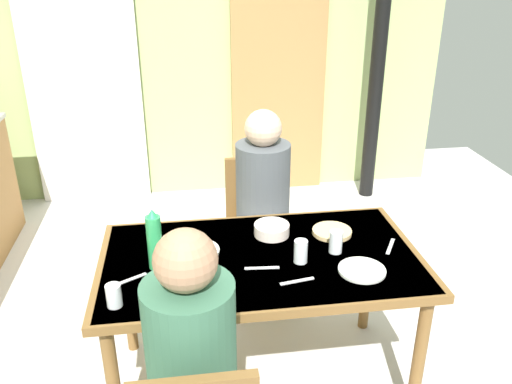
% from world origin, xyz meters
% --- Properties ---
extents(ground_plane, '(6.00, 6.00, 0.00)m').
position_xyz_m(ground_plane, '(0.00, 0.00, 0.00)').
color(ground_plane, silver).
extents(wall_back, '(4.26, 0.10, 2.85)m').
position_xyz_m(wall_back, '(0.00, 2.31, 1.43)').
color(wall_back, '#9FB36F').
rests_on(wall_back, ground_plane).
extents(door_wooden, '(0.80, 0.05, 2.00)m').
position_xyz_m(door_wooden, '(0.71, 2.23, 1.00)').
color(door_wooden, '#9B7342').
rests_on(door_wooden, ground_plane).
extents(stove_pipe_column, '(0.12, 0.12, 2.85)m').
position_xyz_m(stove_pipe_column, '(1.47, 1.96, 1.43)').
color(stove_pipe_column, black).
rests_on(stove_pipe_column, ground_plane).
extents(curtain_panel, '(0.90, 0.03, 2.40)m').
position_xyz_m(curtain_panel, '(-0.88, 2.21, 1.20)').
color(curtain_panel, white).
rests_on(curtain_panel, ground_plane).
extents(dining_table, '(1.44, 0.81, 0.72)m').
position_xyz_m(dining_table, '(0.20, -0.14, 0.65)').
color(dining_table, brown).
rests_on(dining_table, ground_plane).
extents(chair_far_diner, '(0.40, 0.40, 0.87)m').
position_xyz_m(chair_far_diner, '(0.31, 0.61, 0.50)').
color(chair_far_diner, brown).
rests_on(chair_far_diner, ground_plane).
extents(person_near_diner, '(0.30, 0.37, 0.77)m').
position_xyz_m(person_near_diner, '(-0.13, -0.77, 0.78)').
color(person_near_diner, '#406051').
rests_on(person_near_diner, ground_plane).
extents(person_far_diner, '(0.30, 0.37, 0.77)m').
position_xyz_m(person_far_diner, '(0.31, 0.48, 0.78)').
color(person_far_diner, '#495055').
rests_on(person_far_diner, ground_plane).
extents(water_bottle_green_near, '(0.06, 0.06, 0.28)m').
position_xyz_m(water_bottle_green_near, '(-0.26, -0.17, 0.85)').
color(water_bottle_green_near, '#2D9C54').
rests_on(water_bottle_green_near, dining_table).
extents(serving_bowl_center, '(0.17, 0.17, 0.05)m').
position_xyz_m(serving_bowl_center, '(0.28, 0.05, 0.75)').
color(serving_bowl_center, silver).
rests_on(serving_bowl_center, dining_table).
extents(dinner_plate_near_left, '(0.21, 0.21, 0.01)m').
position_xyz_m(dinner_plate_near_left, '(-0.08, -0.06, 0.73)').
color(dinner_plate_near_left, white).
rests_on(dinner_plate_near_left, dining_table).
extents(dinner_plate_near_right, '(0.21, 0.21, 0.01)m').
position_xyz_m(dinner_plate_near_right, '(-0.09, -0.30, 0.73)').
color(dinner_plate_near_right, white).
rests_on(dinner_plate_near_right, dining_table).
extents(dinner_plate_far_center, '(0.20, 0.20, 0.01)m').
position_xyz_m(dinner_plate_far_center, '(0.61, -0.33, 0.73)').
color(dinner_plate_far_center, white).
rests_on(dinner_plate_far_center, dining_table).
extents(drinking_glass_by_near_diner, '(0.06, 0.06, 0.09)m').
position_xyz_m(drinking_glass_by_near_diner, '(-0.41, -0.42, 0.77)').
color(drinking_glass_by_near_diner, silver).
rests_on(drinking_glass_by_near_diner, dining_table).
extents(drinking_glass_by_far_diner, '(0.06, 0.06, 0.10)m').
position_xyz_m(drinking_glass_by_far_diner, '(0.54, -0.15, 0.78)').
color(drinking_glass_by_far_diner, silver).
rests_on(drinking_glass_by_far_diner, dining_table).
extents(drinking_glass_spare_center, '(0.06, 0.06, 0.10)m').
position_xyz_m(drinking_glass_spare_center, '(0.37, -0.21, 0.78)').
color(drinking_glass_spare_center, silver).
rests_on(drinking_glass_spare_center, dining_table).
extents(bread_plate_sliced, '(0.19, 0.19, 0.02)m').
position_xyz_m(bread_plate_sliced, '(0.57, 0.02, 0.73)').
color(bread_plate_sliced, '#DBB77A').
rests_on(bread_plate_sliced, dining_table).
extents(cutlery_knife_near, '(0.15, 0.03, 0.00)m').
position_xyz_m(cutlery_knife_near, '(0.19, -0.24, 0.73)').
color(cutlery_knife_near, silver).
rests_on(cutlery_knife_near, dining_table).
extents(cutlery_fork_near, '(0.09, 0.14, 0.00)m').
position_xyz_m(cutlery_fork_near, '(0.81, -0.14, 0.73)').
color(cutlery_fork_near, silver).
rests_on(cutlery_fork_near, dining_table).
extents(cutlery_knife_far, '(0.14, 0.09, 0.00)m').
position_xyz_m(cutlery_knife_far, '(-0.37, -0.25, 0.73)').
color(cutlery_knife_far, silver).
rests_on(cutlery_knife_far, dining_table).
extents(cutlery_fork_far, '(0.15, 0.04, 0.00)m').
position_xyz_m(cutlery_fork_far, '(0.32, -0.36, 0.73)').
color(cutlery_fork_far, silver).
rests_on(cutlery_fork_far, dining_table).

